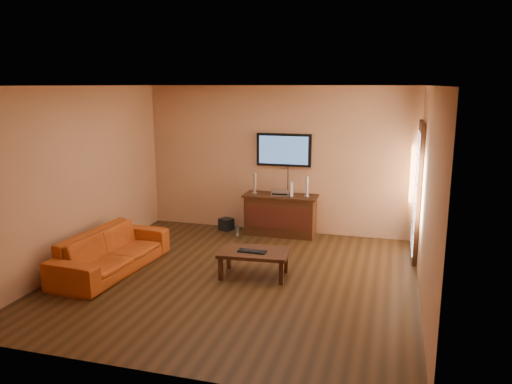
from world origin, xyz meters
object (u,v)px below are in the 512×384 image
at_px(media_console, 280,215).
at_px(speaker_right, 307,187).
at_px(television, 284,150).
at_px(av_receiver, 281,193).
at_px(keyboard, 252,251).
at_px(coffee_table, 254,254).
at_px(sofa, 111,245).
at_px(game_console, 292,189).
at_px(subwoofer, 226,224).
at_px(speaker_left, 255,184).
at_px(bottle, 237,232).

relative_size(media_console, speaker_right, 3.72).
height_order(television, speaker_right, television).
bearing_deg(av_receiver, keyboard, -92.35).
xyz_separation_m(coffee_table, keyboard, (-0.01, -0.05, 0.06)).
xyz_separation_m(media_console, av_receiver, (-0.00, -0.01, 0.41)).
distance_m(coffee_table, sofa, 2.13).
relative_size(game_console, keyboard, 0.60).
xyz_separation_m(coffee_table, subwoofer, (-1.16, 2.11, -0.22)).
height_order(television, subwoofer, television).
relative_size(coffee_table, av_receiver, 3.19).
bearing_deg(subwoofer, speaker_left, 24.45).
bearing_deg(speaker_right, bottle, -161.57).
bearing_deg(game_console, speaker_right, -6.68).
bearing_deg(subwoofer, speaker_right, 25.24).
xyz_separation_m(media_console, subwoofer, (-1.06, 0.02, -0.27)).
distance_m(game_console, keyboard, 2.20).
relative_size(coffee_table, subwoofer, 4.62).
xyz_separation_m(speaker_right, bottle, (-1.19, -0.40, -0.81)).
distance_m(coffee_table, av_receiver, 2.14).
bearing_deg(keyboard, media_console, 92.24).
relative_size(coffee_table, speaker_left, 2.70).
xyz_separation_m(speaker_left, speaker_right, (0.97, 0.01, -0.01)).
distance_m(television, speaker_right, 0.81).
bearing_deg(coffee_table, game_console, 87.08).
xyz_separation_m(speaker_left, game_console, (0.70, -0.02, -0.05)).
bearing_deg(game_console, keyboard, -105.68).
bearing_deg(subwoofer, bottle, -23.48).
relative_size(speaker_right, keyboard, 0.88).
relative_size(av_receiver, keyboard, 0.79).
height_order(media_console, television, television).
bearing_deg(coffee_table, av_receiver, 92.71).
bearing_deg(bottle, media_console, 27.65).
bearing_deg(speaker_left, media_console, -1.14).
relative_size(media_console, coffee_table, 1.30).
bearing_deg(speaker_right, subwoofer, -179.75).
bearing_deg(bottle, speaker_left, 59.94).
distance_m(speaker_left, keyboard, 2.29).
distance_m(speaker_right, keyboard, 2.26).
xyz_separation_m(sofa, game_console, (2.20, 2.45, 0.47)).
relative_size(speaker_left, keyboard, 0.93).
height_order(speaker_left, game_console, speaker_left).
xyz_separation_m(television, bottle, (-0.71, -0.59, -1.44)).
bearing_deg(speaker_left, subwoofer, 179.47).
relative_size(coffee_table, keyboard, 2.51).
height_order(media_console, sofa, sofa).
bearing_deg(media_console, speaker_right, 2.63).
relative_size(subwoofer, keyboard, 0.54).
distance_m(speaker_right, av_receiver, 0.49).
bearing_deg(av_receiver, subwoofer, 174.22).
distance_m(coffee_table, speaker_right, 2.23).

